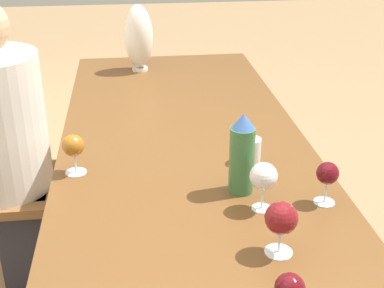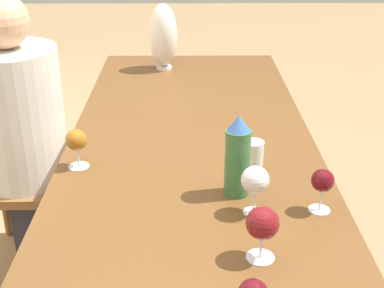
{
  "view_description": "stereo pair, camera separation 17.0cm",
  "coord_description": "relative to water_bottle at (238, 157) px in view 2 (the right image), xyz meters",
  "views": [
    {
      "loc": [
        -1.32,
        0.18,
        1.6
      ],
      "look_at": [
        0.2,
        0.0,
        0.86
      ],
      "focal_mm": 50.0,
      "sensor_mm": 36.0,
      "label": 1
    },
    {
      "loc": [
        -1.33,
        0.02,
        1.6
      ],
      "look_at": [
        0.2,
        0.0,
        0.86
      ],
      "focal_mm": 50.0,
      "sensor_mm": 36.0,
      "label": 2
    }
  ],
  "objects": [
    {
      "name": "dining_table",
      "position": [
        -0.06,
        0.13,
        -0.19
      ],
      "size": [
        3.07,
        0.9,
        0.76
      ],
      "color": "brown",
      "rests_on": "ground_plane"
    },
    {
      "name": "water_bottle",
      "position": [
        0.0,
        0.0,
        0.0
      ],
      "size": [
        0.08,
        0.08,
        0.25
      ],
      "color": "#336638",
      "rests_on": "dining_table"
    },
    {
      "name": "water_tumbler",
      "position": [
        0.18,
        -0.07,
        -0.08
      ],
      "size": [
        0.07,
        0.07,
        0.09
      ],
      "color": "silver",
      "rests_on": "dining_table"
    },
    {
      "name": "vase",
      "position": [
        1.24,
        0.26,
        0.05
      ],
      "size": [
        0.14,
        0.14,
        0.33
      ],
      "color": "silver",
      "rests_on": "dining_table"
    },
    {
      "name": "wine_glass_0",
      "position": [
        -0.11,
        -0.04,
        -0.02
      ],
      "size": [
        0.08,
        0.08,
        0.15
      ],
      "color": "silver",
      "rests_on": "dining_table"
    },
    {
      "name": "wine_glass_4",
      "position": [
        0.18,
        0.51,
        -0.03
      ],
      "size": [
        0.07,
        0.07,
        0.13
      ],
      "color": "silver",
      "rests_on": "dining_table"
    },
    {
      "name": "wine_glass_5",
      "position": [
        -0.31,
        -0.03,
        -0.02
      ],
      "size": [
        0.08,
        0.08,
        0.15
      ],
      "color": "silver",
      "rests_on": "dining_table"
    },
    {
      "name": "wine_glass_6",
      "position": [
        -0.1,
        -0.23,
        -0.03
      ],
      "size": [
        0.07,
        0.07,
        0.13
      ],
      "color": "silver",
      "rests_on": "dining_table"
    },
    {
      "name": "chair_far",
      "position": [
        0.69,
        0.93,
        -0.41
      ],
      "size": [
        0.44,
        0.44,
        0.87
      ],
      "color": "brown",
      "rests_on": "ground_plane"
    },
    {
      "name": "person_far",
      "position": [
        0.69,
        0.85,
        -0.23
      ],
      "size": [
        0.4,
        0.4,
        1.24
      ],
      "color": "#2D2D38",
      "rests_on": "ground_plane"
    }
  ]
}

